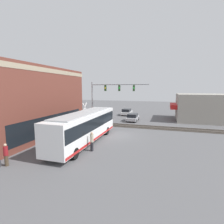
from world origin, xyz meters
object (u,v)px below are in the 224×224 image
Objects in this scene: crossing_signal at (85,112)px; parked_car_white at (127,112)px; parked_car_silver at (133,118)px; pedestrian_by_lamp at (6,155)px; city_bus at (85,126)px; pedestrian_near_bus at (92,141)px.

parked_car_white is (13.88, -3.48, -1.63)m from crossing_signal.
parked_car_silver is 2.35× the size of pedestrian_by_lamp.
parked_car_white is (6.64, 2.60, 0.03)m from parked_car_silver.
parked_car_silver is at bearing -15.36° from pedestrian_by_lamp.
crossing_signal reaches higher than parked_car_white.
crossing_signal is 14.40m from parked_car_white.
city_bus is 21.00m from parked_car_white.
crossing_signal reaches higher than parked_car_silver.
pedestrian_near_bus is 7.05m from pedestrian_by_lamp.
crossing_signal is 0.87× the size of parked_car_white.
parked_car_white is at bearing 4.26° from pedestrian_near_bus.
pedestrian_by_lamp is at bearing -179.20° from crossing_signal.
city_bus is 6.64× the size of pedestrian_near_bus.
pedestrian_near_bus is (-9.22, -5.20, -1.34)m from crossing_signal.
pedestrian_by_lamp is (-28.06, 3.29, 0.25)m from parked_car_white.
parked_car_white reaches higher than parked_car_silver.
city_bus is 7.88m from pedestrian_by_lamp.
city_bus is at bearing 180.00° from parked_car_white.
city_bus is 6.92× the size of pedestrian_by_lamp.
parked_car_white is (20.97, -0.00, -1.22)m from city_bus.
parked_car_white is at bearing -14.09° from crossing_signal.
crossing_signal is at bearing 139.94° from parked_car_silver.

